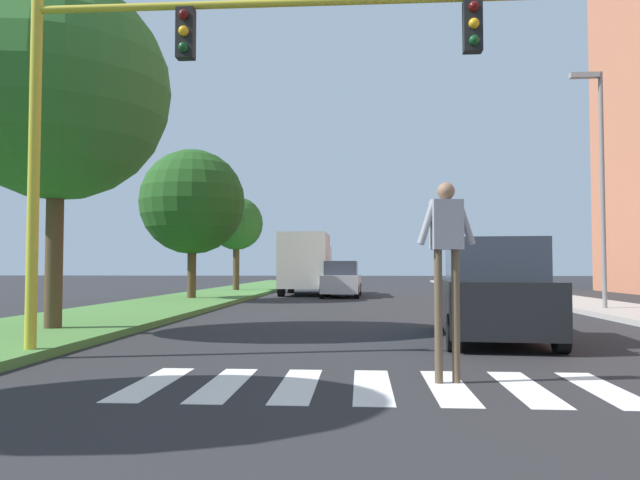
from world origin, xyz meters
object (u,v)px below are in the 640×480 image
object	(u,v)px
tree_far	(192,202)
tree_distant	(236,224)
tree_mid	(57,90)
street_lamp_right	(599,167)
suv_crossing	(492,292)
traffic_light_gantry	(181,82)
pedestrian_performer	(447,249)
sedan_midblock	(341,280)
truck_box_delivery	(306,263)

from	to	relation	value
tree_far	tree_distant	bearing A→B (deg)	89.63
tree_mid	street_lamp_right	distance (m)	15.80
street_lamp_right	suv_crossing	distance (m)	9.72
traffic_light_gantry	suv_crossing	bearing A→B (deg)	28.84
street_lamp_right	traffic_light_gantry	bearing A→B (deg)	-134.66
tree_mid	tree_far	bearing A→B (deg)	92.48
street_lamp_right	pedestrian_performer	world-z (taller)	street_lamp_right
tree_far	sedan_midblock	distance (m)	8.10
tree_far	pedestrian_performer	distance (m)	19.31
pedestrian_performer	tree_distant	bearing A→B (deg)	107.08
street_lamp_right	truck_box_delivery	distance (m)	15.80
tree_distant	sedan_midblock	world-z (taller)	tree_distant
tree_mid	tree_distant	world-z (taller)	tree_mid
tree_distant	street_lamp_right	world-z (taller)	street_lamp_right
tree_mid	sedan_midblock	distance (m)	18.11
pedestrian_performer	truck_box_delivery	bearing A→B (deg)	99.27
tree_mid	tree_distant	size ratio (longest dim) A/B	1.43
truck_box_delivery	sedan_midblock	bearing A→B (deg)	-49.02
pedestrian_performer	suv_crossing	size ratio (longest dim) A/B	0.53
traffic_light_gantry	sedan_midblock	world-z (taller)	traffic_light_gantry
tree_far	pedestrian_performer	xyz separation A→B (m)	(8.10, -17.36, -2.48)
suv_crossing	pedestrian_performer	bearing A→B (deg)	-108.34
tree_mid	suv_crossing	world-z (taller)	tree_mid
tree_far	traffic_light_gantry	xyz separation A→B (m)	(4.22, -15.76, 0.19)
pedestrian_performer	truck_box_delivery	xyz separation A→B (m)	(-3.86, 23.65, -0.03)
suv_crossing	tree_distant	bearing A→B (deg)	113.86
sedan_midblock	traffic_light_gantry	bearing A→B (deg)	-95.42
tree_far	street_lamp_right	xyz separation A→B (m)	(14.58, -5.28, 0.45)
tree_far	pedestrian_performer	bearing A→B (deg)	-65.00
street_lamp_right	tree_mid	bearing A→B (deg)	-152.73
tree_distant	traffic_light_gantry	bearing A→B (deg)	-80.38
tree_distant	sedan_midblock	xyz separation A→B (m)	(6.05, -4.67, -3.06)
traffic_light_gantry	street_lamp_right	xyz separation A→B (m)	(10.36, 10.48, 0.26)
tree_distant	truck_box_delivery	world-z (taller)	tree_distant
sedan_midblock	truck_box_delivery	xyz separation A→B (m)	(-1.87, 2.16, 0.84)
tree_mid	truck_box_delivery	size ratio (longest dim) A/B	1.20
traffic_light_gantry	truck_box_delivery	bearing A→B (deg)	89.96
truck_box_delivery	tree_far	bearing A→B (deg)	-123.95
tree_mid	truck_box_delivery	distance (m)	19.50
truck_box_delivery	tree_distant	bearing A→B (deg)	148.94
suv_crossing	tree_far	bearing A→B (deg)	126.92
tree_far	tree_distant	world-z (taller)	tree_far
pedestrian_performer	suv_crossing	xyz separation A→B (m)	(1.51, 4.57, -0.73)
traffic_light_gantry	suv_crossing	world-z (taller)	traffic_light_gantry
pedestrian_performer	suv_crossing	bearing A→B (deg)	71.66
suv_crossing	tree_mid	bearing A→B (deg)	178.24
tree_far	suv_crossing	size ratio (longest dim) A/B	1.31
street_lamp_right	tree_far	bearing A→B (deg)	160.10
street_lamp_right	sedan_midblock	distance (m)	13.22
street_lamp_right	truck_box_delivery	size ratio (longest dim) A/B	1.21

